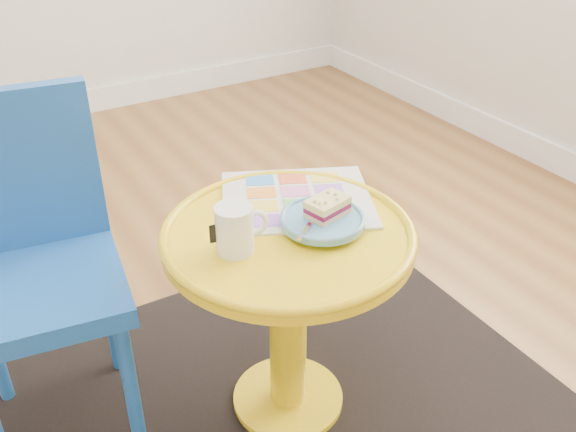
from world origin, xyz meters
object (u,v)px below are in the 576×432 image
side_table (288,286)px  chair (32,254)px  plate (323,221)px  mug (236,228)px  newspaper (297,199)px

side_table → chair: chair is taller
side_table → plate: (0.07, -0.03, 0.16)m
side_table → plate: plate is taller
chair → mug: bearing=-30.5°
mug → plate: mug is taller
plate → chair: bearing=150.7°
side_table → newspaper: bearing=50.2°
side_table → mug: 0.24m
side_table → plate: 0.18m
newspaper → mug: bearing=-127.3°
chair → newspaper: chair is taller
side_table → mug: size_ratio=4.88×
mug → plate: bearing=3.6°
newspaper → mug: mug is taller
chair → mug: (0.35, -0.29, 0.11)m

